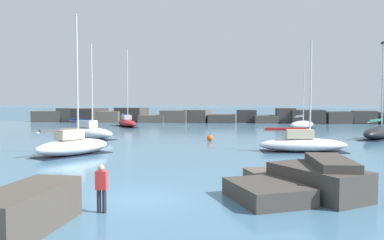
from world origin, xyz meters
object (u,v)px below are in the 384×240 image
at_px(sailboat_moored_0, 89,132).
at_px(sailboat_moored_1, 303,143).
at_px(sailboat_moored_4, 73,145).
at_px(sailboat_moored_3, 127,122).
at_px(sailboat_moored_2, 302,125).
at_px(mooring_buoy_orange_near, 210,138).
at_px(sailboat_moored_5, 380,132).
at_px(person_on_rocks, 101,186).

relative_size(sailboat_moored_0, sailboat_moored_1, 1.13).
bearing_deg(sailboat_moored_4, sailboat_moored_3, 98.38).
relative_size(sailboat_moored_1, sailboat_moored_2, 1.08).
bearing_deg(mooring_buoy_orange_near, sailboat_moored_5, 13.57).
distance_m(sailboat_moored_1, sailboat_moored_3, 31.00).
bearing_deg(sailboat_moored_4, sailboat_moored_1, 12.07).
bearing_deg(sailboat_moored_1, mooring_buoy_orange_near, 137.63).
distance_m(sailboat_moored_2, person_on_rocks, 39.70).
bearing_deg(sailboat_moored_0, sailboat_moored_5, 7.12).
bearing_deg(mooring_buoy_orange_near, sailboat_moored_1, -42.37).
xyz_separation_m(sailboat_moored_4, sailboat_moored_5, (24.79, 13.61, -0.05)).
xyz_separation_m(sailboat_moored_5, person_on_rocks, (-18.45, -25.88, 0.27)).
bearing_deg(person_on_rocks, sailboat_moored_2, 70.44).
distance_m(sailboat_moored_2, sailboat_moored_5, 12.63).
distance_m(sailboat_moored_4, person_on_rocks, 13.81).
bearing_deg(sailboat_moored_3, person_on_rocks, -75.32).
height_order(sailboat_moored_4, person_on_rocks, sailboat_moored_4).
relative_size(sailboat_moored_0, sailboat_moored_4, 0.95).
bearing_deg(sailboat_moored_5, person_on_rocks, -125.49).
bearing_deg(person_on_rocks, sailboat_moored_4, 117.34).
bearing_deg(sailboat_moored_1, sailboat_moored_3, 129.37).
height_order(sailboat_moored_1, mooring_buoy_orange_near, sailboat_moored_1).
xyz_separation_m(sailboat_moored_1, sailboat_moored_3, (-19.66, 23.96, 0.02)).
height_order(sailboat_moored_3, mooring_buoy_orange_near, sailboat_moored_3).
relative_size(sailboat_moored_2, person_on_rocks, 4.64).
bearing_deg(person_on_rocks, mooring_buoy_orange_near, 83.98).
relative_size(sailboat_moored_1, sailboat_moored_5, 0.89).
bearing_deg(sailboat_moored_5, sailboat_moored_2, 114.09).
bearing_deg(sailboat_moored_5, sailboat_moored_0, -172.88).
distance_m(sailboat_moored_0, mooring_buoy_orange_near, 11.49).
bearing_deg(sailboat_moored_0, sailboat_moored_3, 94.01).
relative_size(sailboat_moored_5, person_on_rocks, 5.59).
bearing_deg(person_on_rocks, sailboat_moored_3, 104.68).
bearing_deg(sailboat_moored_3, sailboat_moored_2, -5.23).
distance_m(sailboat_moored_3, sailboat_moored_5, 31.90).
xyz_separation_m(sailboat_moored_0, person_on_rocks, (9.16, -22.43, 0.20)).
bearing_deg(sailboat_moored_0, sailboat_moored_2, 33.71).
bearing_deg(sailboat_moored_3, sailboat_moored_5, -25.43).
height_order(sailboat_moored_3, sailboat_moored_4, sailboat_moored_3).
relative_size(sailboat_moored_2, mooring_buoy_orange_near, 9.77).
distance_m(sailboat_moored_1, person_on_rocks, 18.17).
xyz_separation_m(sailboat_moored_2, sailboat_moored_4, (-19.63, -25.14, 0.11)).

